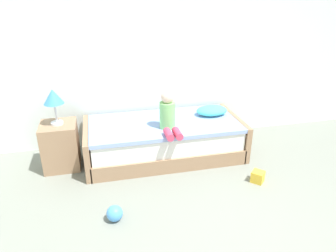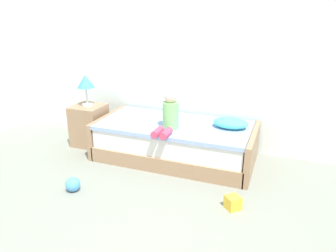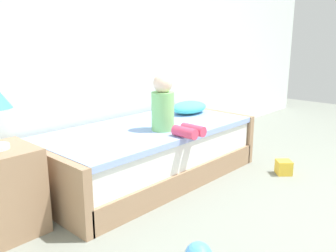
{
  "view_description": "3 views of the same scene",
  "coord_description": "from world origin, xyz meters",
  "px_view_note": "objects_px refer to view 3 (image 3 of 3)",
  "views": [
    {
      "loc": [
        -1.35,
        -1.77,
        2.16
      ],
      "look_at": [
        -0.53,
        1.75,
        0.55
      ],
      "focal_mm": 33.57,
      "sensor_mm": 36.0,
      "label": 1
    },
    {
      "loc": [
        0.8,
        -1.73,
        1.91
      ],
      "look_at": [
        -0.53,
        1.75,
        0.55
      ],
      "focal_mm": 34.1,
      "sensor_mm": 36.0,
      "label": 2
    },
    {
      "loc": [
        -2.76,
        -0.31,
        1.32
      ],
      "look_at": [
        -0.53,
        1.75,
        0.55
      ],
      "focal_mm": 38.4,
      "sensor_mm": 36.0,
      "label": 3
    }
  ],
  "objects_px": {
    "pillow": "(189,107)",
    "child_figure": "(167,108)",
    "bed": "(148,153)",
    "toy_block": "(284,167)",
    "nightstand": "(3,192)"
  },
  "relations": [
    {
      "from": "pillow",
      "to": "child_figure",
      "type": "bearing_deg",
      "value": -155.05
    },
    {
      "from": "bed",
      "to": "pillow",
      "type": "relative_size",
      "value": 4.8
    },
    {
      "from": "pillow",
      "to": "bed",
      "type": "bearing_deg",
      "value": -172.04
    },
    {
      "from": "child_figure",
      "to": "toy_block",
      "type": "xyz_separation_m",
      "value": [
        0.95,
        -0.67,
        -0.64
      ]
    },
    {
      "from": "nightstand",
      "to": "pillow",
      "type": "distance_m",
      "value": 2.08
    },
    {
      "from": "child_figure",
      "to": "pillow",
      "type": "height_order",
      "value": "child_figure"
    },
    {
      "from": "pillow",
      "to": "toy_block",
      "type": "distance_m",
      "value": 1.14
    },
    {
      "from": "bed",
      "to": "toy_block",
      "type": "bearing_deg",
      "value": -43.34
    },
    {
      "from": "nightstand",
      "to": "pillow",
      "type": "xyz_separation_m",
      "value": [
        2.06,
        0.09,
        0.26
      ]
    },
    {
      "from": "pillow",
      "to": "toy_block",
      "type": "bearing_deg",
      "value": -76.43
    },
    {
      "from": "nightstand",
      "to": "child_figure",
      "type": "height_order",
      "value": "child_figure"
    },
    {
      "from": "bed",
      "to": "pillow",
      "type": "distance_m",
      "value": 0.79
    },
    {
      "from": "bed",
      "to": "child_figure",
      "type": "distance_m",
      "value": 0.51
    },
    {
      "from": "toy_block",
      "to": "pillow",
      "type": "bearing_deg",
      "value": 103.57
    },
    {
      "from": "child_figure",
      "to": "toy_block",
      "type": "distance_m",
      "value": 1.33
    }
  ]
}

